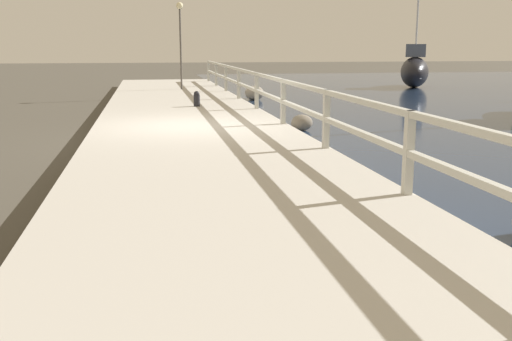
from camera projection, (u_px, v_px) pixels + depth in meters
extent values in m
plane|color=#4C473D|center=(193.00, 141.00, 12.89)|extent=(120.00, 120.00, 0.00)
cube|color=beige|center=(192.00, 133.00, 12.86)|extent=(4.19, 36.00, 0.33)
cube|color=beige|center=(409.00, 153.00, 6.83)|extent=(0.10, 0.10, 0.97)
cube|color=beige|center=(326.00, 119.00, 9.95)|extent=(0.10, 0.10, 0.97)
cube|color=beige|center=(283.00, 102.00, 13.07)|extent=(0.10, 0.10, 0.97)
cube|color=beige|center=(257.00, 91.00, 16.19)|extent=(0.10, 0.10, 0.97)
cube|color=beige|center=(239.00, 83.00, 19.31)|extent=(0.10, 0.10, 0.97)
cube|color=beige|center=(226.00, 78.00, 22.43)|extent=(0.10, 0.10, 0.97)
cube|color=beige|center=(216.00, 74.00, 25.55)|extent=(0.10, 0.10, 0.97)
cube|color=beige|center=(208.00, 71.00, 28.67)|extent=(0.10, 0.10, 0.97)
cube|color=beige|center=(283.00, 81.00, 12.98)|extent=(0.09, 32.50, 0.08)
cube|color=beige|center=(283.00, 102.00, 13.07)|extent=(0.09, 32.50, 0.08)
ellipsoid|color=gray|center=(254.00, 93.00, 23.23)|extent=(0.52, 0.47, 0.39)
ellipsoid|color=slate|center=(302.00, 123.00, 14.43)|extent=(0.52, 0.47, 0.39)
ellipsoid|color=gray|center=(254.00, 93.00, 22.48)|extent=(0.71, 0.64, 0.54)
cylinder|color=black|center=(197.00, 101.00, 16.87)|extent=(0.18, 0.18, 0.32)
sphere|color=black|center=(197.00, 94.00, 16.83)|extent=(0.16, 0.16, 0.16)
cylinder|color=#514C47|center=(181.00, 50.00, 23.20)|extent=(0.07, 0.07, 3.05)
sphere|color=beige|center=(180.00, 6.00, 22.86)|extent=(0.26, 0.26, 0.26)
ellipsoid|color=black|center=(414.00, 72.00, 29.24)|extent=(2.87, 4.27, 1.46)
cube|color=#4C566B|center=(416.00, 50.00, 29.02)|extent=(1.33, 1.46, 0.61)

